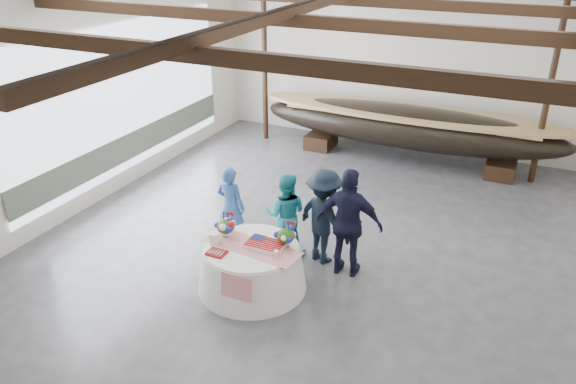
% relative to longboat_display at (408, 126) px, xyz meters
% --- Properties ---
extents(floor, '(10.00, 12.00, 0.01)m').
position_rel_longboat_display_xyz_m(floor, '(-0.48, -4.89, -0.92)').
color(floor, '#3D3D42').
rests_on(floor, ground).
extents(wall_back, '(10.00, 0.02, 4.50)m').
position_rel_longboat_display_xyz_m(wall_back, '(-0.48, 1.11, 1.33)').
color(wall_back, silver).
rests_on(wall_back, ground).
extents(wall_front, '(10.00, 0.02, 4.50)m').
position_rel_longboat_display_xyz_m(wall_front, '(-0.48, -10.89, 1.33)').
color(wall_front, silver).
rests_on(wall_front, ground).
extents(wall_left, '(0.02, 12.00, 4.50)m').
position_rel_longboat_display_xyz_m(wall_left, '(-5.48, -4.89, 1.33)').
color(wall_left, silver).
rests_on(wall_left, ground).
extents(pavilion_structure, '(9.80, 11.76, 4.50)m').
position_rel_longboat_display_xyz_m(pavilion_structure, '(-0.48, -4.06, 3.08)').
color(pavilion_structure, black).
rests_on(pavilion_structure, ground).
extents(open_bay, '(0.03, 7.00, 3.20)m').
position_rel_longboat_display_xyz_m(open_bay, '(-5.43, -3.89, 0.90)').
color(open_bay, silver).
rests_on(open_bay, ground).
extents(longboat_display, '(7.71, 1.54, 1.45)m').
position_rel_longboat_display_xyz_m(longboat_display, '(0.00, 0.00, 0.00)').
color(longboat_display, black).
rests_on(longboat_display, ground).
extents(banquet_table, '(1.80, 1.80, 0.78)m').
position_rel_longboat_display_xyz_m(banquet_table, '(-0.91, -6.52, -0.54)').
color(banquet_table, white).
rests_on(banquet_table, ground).
extents(tabletop_items, '(1.72, 0.95, 0.40)m').
position_rel_longboat_display_xyz_m(tabletop_items, '(-0.96, -6.40, 0.00)').
color(tabletop_items, red).
rests_on(tabletop_items, banquet_table).
extents(guest_woman_blue, '(0.58, 0.40, 1.55)m').
position_rel_longboat_display_xyz_m(guest_woman_blue, '(-1.94, -5.41, -0.15)').
color(guest_woman_blue, '#294D85').
rests_on(guest_woman_blue, ground).
extents(guest_woman_teal, '(0.90, 0.79, 1.58)m').
position_rel_longboat_display_xyz_m(guest_woman_teal, '(-0.87, -5.30, -0.13)').
color(guest_woman_teal, teal).
rests_on(guest_woman_teal, ground).
extents(guest_man_left, '(1.30, 1.05, 1.75)m').
position_rel_longboat_display_xyz_m(guest_man_left, '(-0.17, -5.24, -0.05)').
color(guest_man_left, black).
rests_on(guest_man_left, ground).
extents(guest_man_right, '(1.17, 0.54, 1.95)m').
position_rel_longboat_display_xyz_m(guest_man_right, '(0.37, -5.46, 0.05)').
color(guest_man_right, black).
rests_on(guest_man_right, ground).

